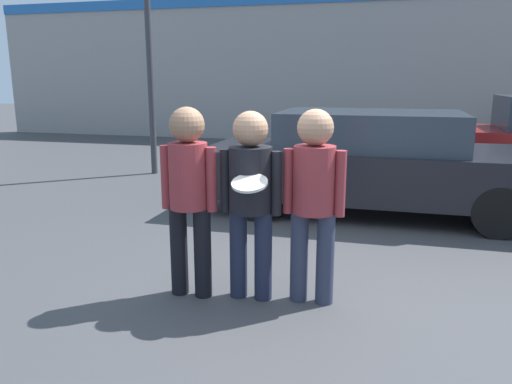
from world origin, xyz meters
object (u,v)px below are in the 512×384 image
object	(u,v)px
person_left	(189,188)
parked_car_near	(374,162)
person_middle_with_frisbee	(251,191)
person_right	(314,192)

from	to	relation	value
person_left	parked_car_near	xyz separation A→B (m)	(1.43, 3.31, -0.24)
person_middle_with_frisbee	person_right	xyz separation A→B (m)	(0.52, 0.06, 0.01)
person_middle_with_frisbee	person_left	bearing A→B (deg)	-172.04
person_right	parked_car_near	size ratio (longest dim) A/B	0.35
person_left	parked_car_near	distance (m)	3.61
person_left	person_right	bearing A→B (deg)	7.29
person_left	parked_car_near	bearing A→B (deg)	66.68
person_left	person_right	xyz separation A→B (m)	(1.04, 0.13, -0.00)
person_left	parked_car_near	size ratio (longest dim) A/B	0.35
person_left	person_right	size ratio (longest dim) A/B	1.01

